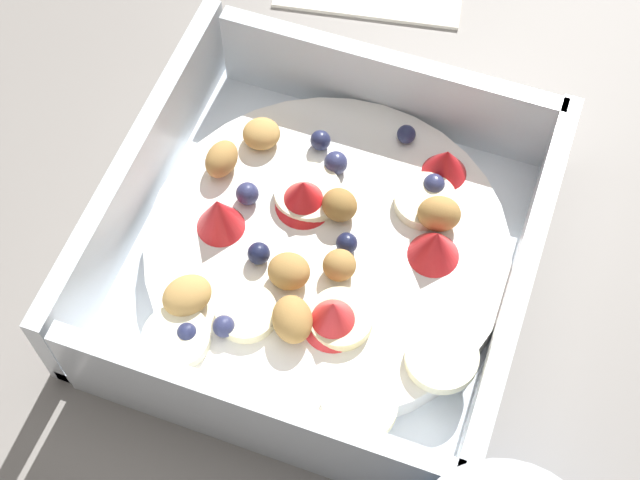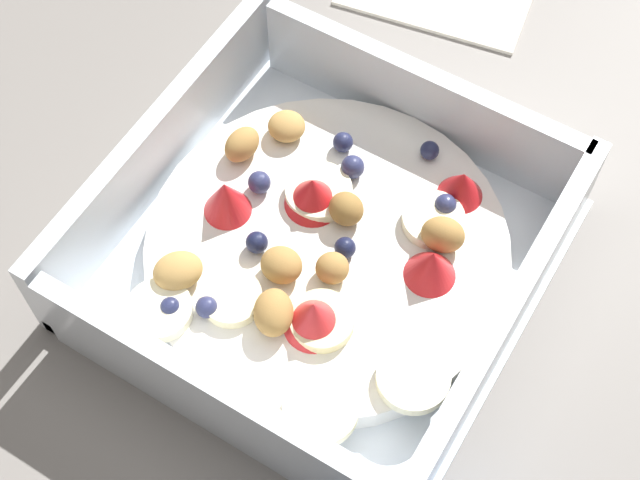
# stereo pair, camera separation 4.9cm
# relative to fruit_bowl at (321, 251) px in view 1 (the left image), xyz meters

# --- Properties ---
(ground_plane) EXTENTS (2.40, 2.40, 0.00)m
(ground_plane) POSITION_rel_fruit_bowl_xyz_m (-0.00, 0.00, -0.02)
(ground_plane) COLOR gray
(fruit_bowl) EXTENTS (0.22, 0.22, 0.06)m
(fruit_bowl) POSITION_rel_fruit_bowl_xyz_m (0.00, 0.00, 0.00)
(fruit_bowl) COLOR white
(fruit_bowl) RESTS_ON ground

